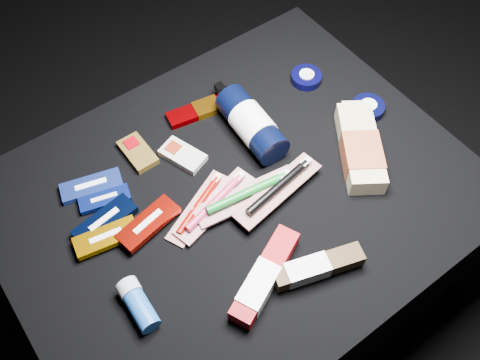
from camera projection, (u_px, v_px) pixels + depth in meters
ground at (238, 269)px, 1.47m from camera, size 3.00×3.00×0.00m
cloth_table at (237, 235)px, 1.31m from camera, size 0.98×0.78×0.40m
luna_bar_0 at (92, 186)px, 1.14m from camera, size 0.14×0.08×0.02m
luna_bar_1 at (105, 199)px, 1.12m from camera, size 0.11×0.07×0.01m
luna_bar_2 at (105, 221)px, 1.09m from camera, size 0.14×0.07×0.02m
luna_bar_3 at (106, 237)px, 1.06m from camera, size 0.13×0.07×0.02m
luna_bar_4 at (148, 223)px, 1.08m from camera, size 0.14×0.07×0.02m
clif_bar_0 at (137, 151)px, 1.19m from camera, size 0.05×0.10×0.02m
clif_bar_1 at (181, 154)px, 1.18m from camera, size 0.08×0.11×0.02m
power_bar at (201, 110)px, 1.26m from camera, size 0.15×0.07×0.02m
lotion_bottle at (252, 124)px, 1.19m from camera, size 0.09×0.25×0.08m
cream_tin_upper at (306, 77)px, 1.31m from camera, size 0.08×0.08×0.02m
cream_tin_lower at (368, 108)px, 1.26m from camera, size 0.08×0.08×0.02m
bodywash_bottle at (360, 149)px, 1.17m from camera, size 0.19×0.23×0.05m
deodorant_stick at (138, 304)px, 0.98m from camera, size 0.05×0.10×0.04m
toothbrush_pack_0 at (200, 206)px, 1.11m from camera, size 0.19×0.12×0.02m
toothbrush_pack_1 at (216, 203)px, 1.11m from camera, size 0.21×0.10×0.02m
toothbrush_pack_2 at (248, 194)px, 1.11m from camera, size 0.24×0.09×0.03m
toothbrush_pack_3 at (279, 188)px, 1.11m from camera, size 0.23×0.08×0.02m
toothpaste_carton_red at (263, 279)px, 1.01m from camera, size 0.21×0.13×0.04m
toothpaste_carton_green at (314, 268)px, 1.02m from camera, size 0.18×0.09×0.03m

